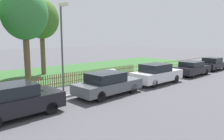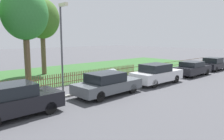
# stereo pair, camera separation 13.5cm
# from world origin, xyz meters

# --- Properties ---
(ground_plane) EXTENTS (120.00, 120.00, 0.00)m
(ground_plane) POSITION_xyz_m (0.00, 0.00, 0.00)
(ground_plane) COLOR #4C4C51
(kerb_stone) EXTENTS (43.33, 0.20, 0.12)m
(kerb_stone) POSITION_xyz_m (0.00, 0.10, 0.06)
(kerb_stone) COLOR gray
(kerb_stone) RESTS_ON ground
(grass_strip) EXTENTS (43.33, 10.99, 0.01)m
(grass_strip) POSITION_xyz_m (0.00, 8.45, 0.01)
(grass_strip) COLOR #33602D
(grass_strip) RESTS_ON ground
(park_fence) EXTENTS (43.33, 0.05, 0.97)m
(park_fence) POSITION_xyz_m (0.00, 2.97, 0.48)
(park_fence) COLOR brown
(park_fence) RESTS_ON ground
(parked_car_black_saloon) EXTENTS (4.06, 1.90, 1.54)m
(parked_car_black_saloon) POSITION_xyz_m (-5.94, -1.22, 0.77)
(parked_car_black_saloon) COLOR black
(parked_car_black_saloon) RESTS_ON ground
(parked_car_navy_estate) EXTENTS (4.62, 2.00, 1.45)m
(parked_car_navy_estate) POSITION_xyz_m (-0.34, -1.21, 0.73)
(parked_car_navy_estate) COLOR #51565B
(parked_car_navy_estate) RESTS_ON ground
(parked_car_red_compact) EXTENTS (4.56, 1.89, 1.58)m
(parked_car_red_compact) POSITION_xyz_m (4.75, -1.26, 0.79)
(parked_car_red_compact) COLOR silver
(parked_car_red_compact) RESTS_ON ground
(parked_car_white_van) EXTENTS (4.20, 1.79, 1.36)m
(parked_car_white_van) POSITION_xyz_m (10.34, -1.33, 0.69)
(parked_car_white_van) COLOR black
(parked_car_white_van) RESTS_ON ground
(parked_car_grey_coupe) EXTENTS (3.75, 1.75, 1.40)m
(parked_car_grey_coupe) POSITION_xyz_m (15.31, -1.20, 0.69)
(parked_car_grey_coupe) COLOR black
(parked_car_grey_coupe) RESTS_ON ground
(covered_motorcycle) EXTENTS (2.07, 0.85, 1.08)m
(covered_motorcycle) POSITION_xyz_m (2.34, 1.57, 0.67)
(covered_motorcycle) COLOR black
(covered_motorcycle) RESTS_ON ground
(tree_behind_motorcycle) EXTENTS (3.37, 3.37, 7.28)m
(tree_behind_motorcycle) POSITION_xyz_m (-2.84, 5.10, 5.28)
(tree_behind_motorcycle) COLOR brown
(tree_behind_motorcycle) RESTS_ON ground
(tree_mid_park) EXTENTS (3.30, 3.30, 7.27)m
(tree_mid_park) POSITION_xyz_m (0.23, 8.88, 5.31)
(tree_mid_park) COLOR brown
(tree_mid_park) RESTS_ON ground
(street_lamp) EXTENTS (0.20, 0.79, 5.59)m
(street_lamp) POSITION_xyz_m (-2.43, 0.52, 3.52)
(street_lamp) COLOR #47474C
(street_lamp) RESTS_ON ground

